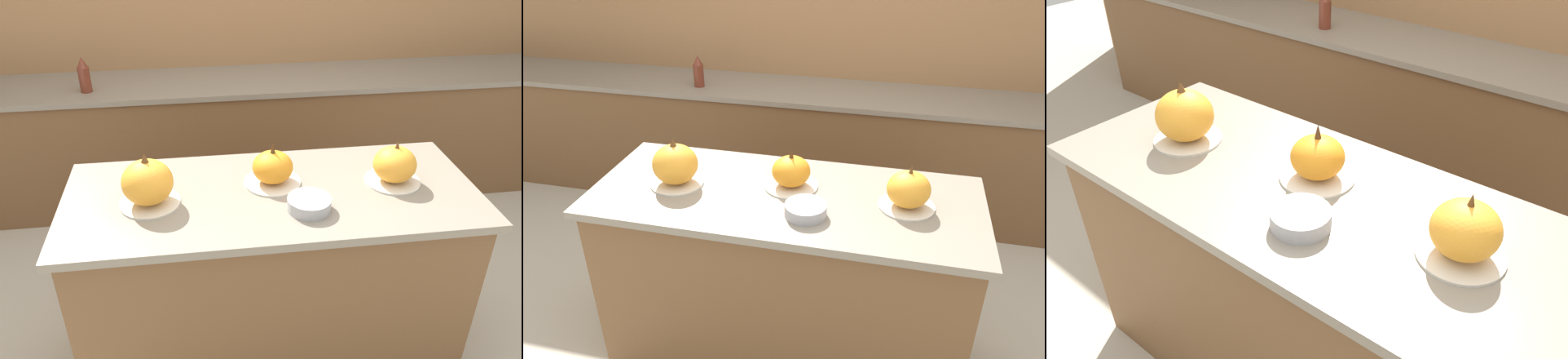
% 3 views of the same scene
% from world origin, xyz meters
% --- Properties ---
extents(ground_plane, '(12.00, 12.00, 0.00)m').
position_xyz_m(ground_plane, '(0.00, 0.00, 0.00)').
color(ground_plane, '#BCB29E').
extents(wall_back, '(8.00, 0.06, 2.50)m').
position_xyz_m(wall_back, '(0.00, 1.86, 1.25)').
color(wall_back, '#9E7047').
rests_on(wall_back, ground_plane).
extents(kitchen_island, '(1.69, 0.70, 0.94)m').
position_xyz_m(kitchen_island, '(0.00, 0.00, 0.47)').
color(kitchen_island, brown).
rests_on(kitchen_island, ground_plane).
extents(back_counter, '(6.00, 0.60, 0.89)m').
position_xyz_m(back_counter, '(0.00, 1.53, 0.44)').
color(back_counter, brown).
rests_on(back_counter, ground_plane).
extents(pumpkin_cake_left, '(0.24, 0.24, 0.22)m').
position_xyz_m(pumpkin_cake_left, '(-0.49, -0.02, 1.03)').
color(pumpkin_cake_left, silver).
rests_on(pumpkin_cake_left, kitchen_island).
extents(pumpkin_cake_center, '(0.24, 0.24, 0.19)m').
position_xyz_m(pumpkin_cake_center, '(0.01, 0.07, 1.01)').
color(pumpkin_cake_center, silver).
rests_on(pumpkin_cake_center, kitchen_island).
extents(pumpkin_cake_right, '(0.23, 0.23, 0.19)m').
position_xyz_m(pumpkin_cake_right, '(0.51, 0.01, 1.01)').
color(pumpkin_cake_right, silver).
rests_on(pumpkin_cake_right, kitchen_island).
extents(bottle_tall, '(0.07, 0.07, 0.22)m').
position_xyz_m(bottle_tall, '(-0.96, 1.43, 0.99)').
color(bottle_tall, maroon).
rests_on(bottle_tall, back_counter).
extents(mixing_bowl, '(0.17, 0.17, 0.05)m').
position_xyz_m(mixing_bowl, '(0.12, -0.14, 0.96)').
color(mixing_bowl, '#ADADB2').
rests_on(mixing_bowl, kitchen_island).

